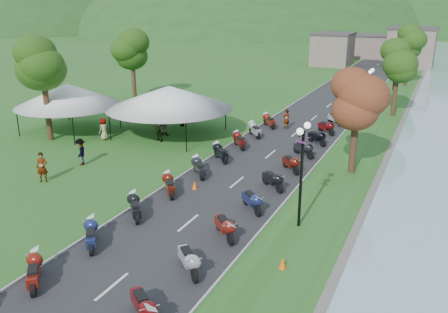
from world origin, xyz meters
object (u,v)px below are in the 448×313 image
at_px(pedestrian_a, 44,182).
at_px(pedestrian_c, 82,165).
at_px(vendor_tent_main, 170,111).
at_px(pedestrian_b, 165,135).

relative_size(pedestrian_a, pedestrian_c, 1.03).
xyz_separation_m(vendor_tent_main, pedestrian_c, (-1.55, -8.83, -2.00)).
bearing_deg(vendor_tent_main, pedestrian_a, -97.02).
relative_size(vendor_tent_main, pedestrian_b, 3.50).
distance_m(pedestrian_a, pedestrian_c, 3.42).
distance_m(pedestrian_a, pedestrian_b, 12.12).
bearing_deg(vendor_tent_main, pedestrian_c, -99.93).
xyz_separation_m(vendor_tent_main, pedestrian_a, (-1.51, -12.25, -2.00)).
bearing_deg(pedestrian_c, pedestrian_b, 144.88).
bearing_deg(pedestrian_c, vendor_tent_main, 142.60).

